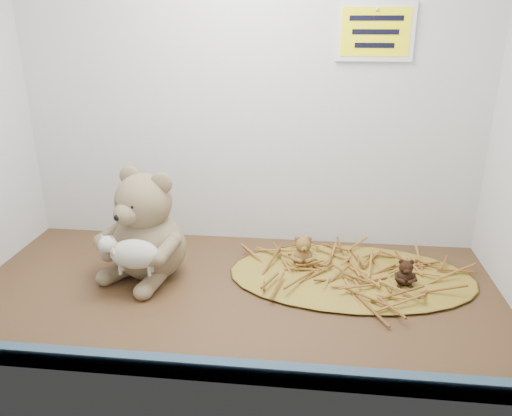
# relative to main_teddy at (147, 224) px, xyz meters

# --- Properties ---
(alcove_shell) EXTENTS (1.20, 0.60, 0.90)m
(alcove_shell) POSITION_rel_main_teddy_xyz_m (0.21, 0.03, 0.32)
(alcove_shell) COLOR #402516
(alcove_shell) RESTS_ON ground
(front_rail) EXTENTS (1.19, 0.02, 0.04)m
(front_rail) POSITION_rel_main_teddy_xyz_m (0.21, -0.35, -0.11)
(front_rail) COLOR #365067
(front_rail) RESTS_ON shelf_floor
(straw_bed) EXTENTS (0.58, 0.34, 0.01)m
(straw_bed) POSITION_rel_main_teddy_xyz_m (0.48, 0.04, -0.13)
(straw_bed) COLOR olive
(straw_bed) RESTS_ON shelf_floor
(main_teddy) EXTENTS (0.29, 0.29, 0.26)m
(main_teddy) POSITION_rel_main_teddy_xyz_m (0.00, 0.00, 0.00)
(main_teddy) COLOR #8A7655
(main_teddy) RESTS_ON shelf_floor
(toy_lamb) EXTENTS (0.14, 0.09, 0.09)m
(toy_lamb) POSITION_rel_main_teddy_xyz_m (0.00, -0.09, -0.03)
(toy_lamb) COLOR beige
(toy_lamb) RESTS_ON main_teddy
(mini_teddy_tan) EXTENTS (0.07, 0.07, 0.08)m
(mini_teddy_tan) POSITION_rel_main_teddy_xyz_m (0.36, 0.07, -0.08)
(mini_teddy_tan) COLOR brown
(mini_teddy_tan) RESTS_ON straw_bed
(mini_teddy_brown) EXTENTS (0.05, 0.05, 0.06)m
(mini_teddy_brown) POSITION_rel_main_teddy_xyz_m (0.60, 0.00, -0.09)
(mini_teddy_brown) COLOR black
(mini_teddy_brown) RESTS_ON straw_bed
(wall_sign) EXTENTS (0.16, 0.01, 0.11)m
(wall_sign) POSITION_rel_main_teddy_xyz_m (0.51, 0.23, 0.42)
(wall_sign) COLOR #FFF40D
(wall_sign) RESTS_ON back_wall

